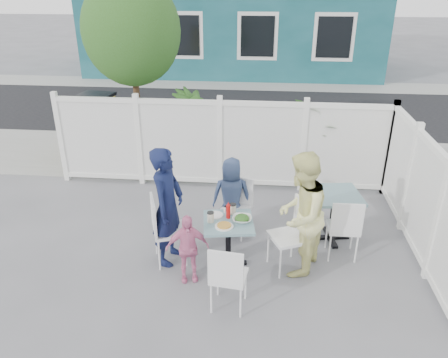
# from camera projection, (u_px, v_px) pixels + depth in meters

# --- Properties ---
(ground) EXTENTS (80.00, 80.00, 0.00)m
(ground) POSITION_uv_depth(u_px,v_px,m) (194.00, 263.00, 5.85)
(ground) COLOR slate
(near_sidewalk) EXTENTS (24.00, 2.60, 0.01)m
(near_sidewalk) POSITION_uv_depth(u_px,v_px,m) (222.00, 157.00, 9.28)
(near_sidewalk) COLOR gray
(near_sidewalk) RESTS_ON ground
(street) EXTENTS (24.00, 5.00, 0.01)m
(street) POSITION_uv_depth(u_px,v_px,m) (235.00, 109.00, 12.62)
(street) COLOR black
(street) RESTS_ON ground
(far_sidewalk) EXTENTS (24.00, 1.60, 0.01)m
(far_sidewalk) POSITION_uv_depth(u_px,v_px,m) (242.00, 85.00, 15.41)
(far_sidewalk) COLOR gray
(far_sidewalk) RESTS_ON ground
(fence_back) EXTENTS (5.86, 0.08, 1.60)m
(fence_back) POSITION_uv_depth(u_px,v_px,m) (220.00, 146.00, 7.68)
(fence_back) COLOR white
(fence_back) RESTS_ON ground
(fence_right) EXTENTS (0.08, 3.66, 1.60)m
(fence_right) POSITION_uv_depth(u_px,v_px,m) (422.00, 201.00, 5.80)
(fence_right) COLOR white
(fence_right) RESTS_ON ground
(tree) EXTENTS (1.80, 1.62, 3.59)m
(tree) POSITION_uv_depth(u_px,v_px,m) (131.00, 31.00, 7.87)
(tree) COLOR #382316
(tree) RESTS_ON ground
(utility_cabinet) EXTENTS (0.70, 0.55, 1.19)m
(utility_cabinet) POSITION_uv_depth(u_px,v_px,m) (99.00, 124.00, 9.44)
(utility_cabinet) COLOR gold
(utility_cabinet) RESTS_ON ground
(potted_shrub_a) EXTENTS (1.20, 1.20, 1.60)m
(potted_shrub_a) POSITION_uv_depth(u_px,v_px,m) (192.00, 131.00, 8.36)
(potted_shrub_a) COLOR #295118
(potted_shrub_a) RESTS_ON ground
(potted_shrub_b) EXTENTS (1.55, 1.67, 1.52)m
(potted_shrub_b) POSITION_uv_depth(u_px,v_px,m) (324.00, 139.00, 8.07)
(potted_shrub_b) COLOR #295118
(potted_shrub_b) RESTS_ON ground
(main_table) EXTENTS (0.71, 0.71, 0.67)m
(main_table) POSITION_uv_depth(u_px,v_px,m) (228.00, 231.00, 5.62)
(main_table) COLOR slate
(main_table) RESTS_ON ground
(spare_table) EXTENTS (0.79, 0.79, 0.74)m
(spare_table) POSITION_uv_depth(u_px,v_px,m) (334.00, 204.00, 6.17)
(spare_table) COLOR slate
(spare_table) RESTS_ON ground
(chair_left) EXTENTS (0.54, 0.55, 0.95)m
(chair_left) POSITION_uv_depth(u_px,v_px,m) (163.00, 225.00, 5.68)
(chair_left) COLOR white
(chair_left) RESTS_ON ground
(chair_right) EXTENTS (0.56, 0.57, 0.96)m
(chair_right) POSITION_uv_depth(u_px,v_px,m) (294.00, 230.00, 5.57)
(chair_right) COLOR white
(chair_right) RESTS_ON ground
(chair_back) EXTENTS (0.49, 0.48, 0.85)m
(chair_back) POSITION_uv_depth(u_px,v_px,m) (238.00, 202.00, 6.39)
(chair_back) COLOR white
(chair_back) RESTS_ON ground
(chair_near) EXTENTS (0.44, 0.42, 0.87)m
(chair_near) POSITION_uv_depth(u_px,v_px,m) (227.00, 274.00, 4.83)
(chair_near) COLOR white
(chair_near) RESTS_ON ground
(chair_spare) EXTENTS (0.41, 0.40, 0.90)m
(chair_spare) POSITION_uv_depth(u_px,v_px,m) (345.00, 225.00, 5.74)
(chair_spare) COLOR white
(chair_spare) RESTS_ON ground
(man) EXTENTS (0.49, 0.65, 1.61)m
(man) POSITION_uv_depth(u_px,v_px,m) (168.00, 207.00, 5.61)
(man) COLOR #10183C
(man) RESTS_ON ground
(woman) EXTENTS (0.86, 0.96, 1.63)m
(woman) POSITION_uv_depth(u_px,v_px,m) (300.00, 215.00, 5.40)
(woman) COLOR #EFED4D
(woman) RESTS_ON ground
(boy) EXTENTS (0.60, 0.41, 1.17)m
(boy) POSITION_uv_depth(u_px,v_px,m) (231.00, 196.00, 6.37)
(boy) COLOR navy
(boy) RESTS_ON ground
(toddler) EXTENTS (0.58, 0.35, 0.92)m
(toddler) POSITION_uv_depth(u_px,v_px,m) (187.00, 248.00, 5.37)
(toddler) COLOR pink
(toddler) RESTS_ON ground
(plate_main) EXTENTS (0.23, 0.23, 0.01)m
(plate_main) POSITION_uv_depth(u_px,v_px,m) (224.00, 226.00, 5.43)
(plate_main) COLOR white
(plate_main) RESTS_ON main_table
(plate_side) EXTENTS (0.21, 0.21, 0.01)m
(plate_side) POSITION_uv_depth(u_px,v_px,m) (215.00, 215.00, 5.68)
(plate_side) COLOR white
(plate_side) RESTS_ON main_table
(salad_bowl) EXTENTS (0.25, 0.25, 0.06)m
(salad_bowl) POSITION_uv_depth(u_px,v_px,m) (242.00, 219.00, 5.54)
(salad_bowl) COLOR white
(salad_bowl) RESTS_ON main_table
(coffee_cup_a) EXTENTS (0.08, 0.08, 0.13)m
(coffee_cup_a) POSITION_uv_depth(u_px,v_px,m) (211.00, 217.00, 5.51)
(coffee_cup_a) COLOR beige
(coffee_cup_a) RESTS_ON main_table
(coffee_cup_b) EXTENTS (0.09, 0.09, 0.13)m
(coffee_cup_b) POSITION_uv_depth(u_px,v_px,m) (233.00, 209.00, 5.71)
(coffee_cup_b) COLOR beige
(coffee_cup_b) RESTS_ON main_table
(ketchup_bottle) EXTENTS (0.06, 0.06, 0.18)m
(ketchup_bottle) POSITION_uv_depth(u_px,v_px,m) (228.00, 212.00, 5.59)
(ketchup_bottle) COLOR #BB0F0E
(ketchup_bottle) RESTS_ON main_table
(salt_shaker) EXTENTS (0.03, 0.03, 0.07)m
(salt_shaker) POSITION_uv_depth(u_px,v_px,m) (225.00, 210.00, 5.75)
(salt_shaker) COLOR white
(salt_shaker) RESTS_ON main_table
(pepper_shaker) EXTENTS (0.03, 0.03, 0.07)m
(pepper_shaker) POSITION_uv_depth(u_px,v_px,m) (225.00, 208.00, 5.79)
(pepper_shaker) COLOR black
(pepper_shaker) RESTS_ON main_table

